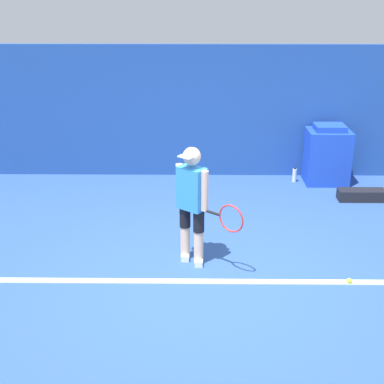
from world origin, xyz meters
name	(u,v)px	position (x,y,z in m)	size (l,w,h in m)	color
ground_plane	(205,275)	(0.00, 0.00, 0.00)	(24.00, 24.00, 0.00)	#2D5193
back_wall	(204,112)	(0.00, 3.70, 1.18)	(24.00, 0.10, 2.35)	#234C99
court_baseline	(206,281)	(0.00, -0.16, 0.01)	(21.60, 0.10, 0.01)	white
tennis_player	(193,201)	(-0.16, 0.35, 0.83)	(0.80, 0.67, 1.51)	beige
tennis_ball	(349,281)	(1.70, -0.18, 0.03)	(0.07, 0.07, 0.07)	#D1E533
covered_chair	(327,155)	(2.18, 3.30, 0.50)	(0.74, 0.60, 1.05)	blue
equipment_bag	(361,195)	(2.58, 2.44, 0.09)	(0.76, 0.25, 0.18)	black
water_bottle	(294,175)	(1.63, 3.31, 0.12)	(0.07, 0.07, 0.26)	white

